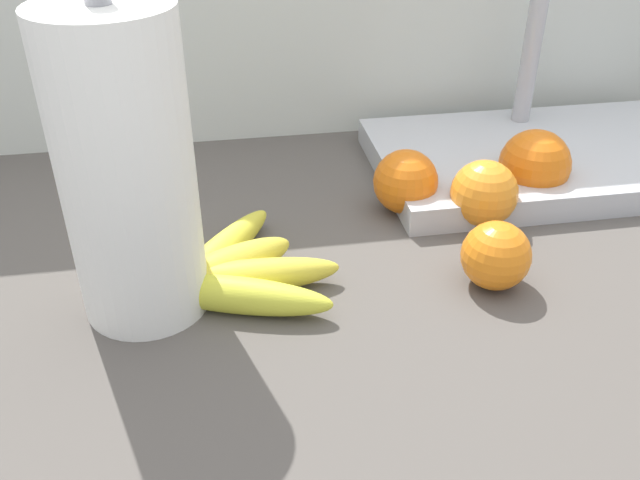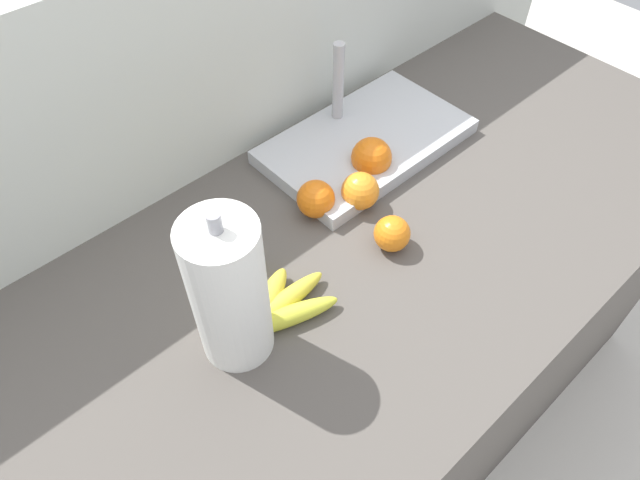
{
  "view_description": "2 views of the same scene",
  "coord_description": "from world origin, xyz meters",
  "px_view_note": "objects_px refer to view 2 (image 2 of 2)",
  "views": [
    {
      "loc": [
        -0.2,
        -0.53,
        1.26
      ],
      "look_at": [
        -0.1,
        0.02,
        0.9
      ],
      "focal_mm": 38.21,
      "sensor_mm": 36.0,
      "label": 1
    },
    {
      "loc": [
        -0.5,
        -0.44,
        1.68
      ],
      "look_at": [
        -0.08,
        0.01,
        0.95
      ],
      "focal_mm": 32.33,
      "sensor_mm": 36.0,
      "label": 2
    }
  ],
  "objects_px": {
    "banana_bunch": "(272,307)",
    "orange_center": "(316,199)",
    "orange_right": "(392,234)",
    "paper_towel_roll": "(229,293)",
    "sink_basin": "(365,140)",
    "orange_far_right": "(371,158)",
    "orange_front": "(360,191)"
  },
  "relations": [
    {
      "from": "banana_bunch",
      "to": "orange_center",
      "type": "distance_m",
      "value": 0.24
    },
    {
      "from": "banana_bunch",
      "to": "orange_right",
      "type": "height_order",
      "value": "orange_right"
    },
    {
      "from": "paper_towel_roll",
      "to": "sink_basin",
      "type": "bearing_deg",
      "value": 22.28
    },
    {
      "from": "orange_far_right",
      "to": "orange_center",
      "type": "relative_size",
      "value": 1.13
    },
    {
      "from": "banana_bunch",
      "to": "orange_right",
      "type": "relative_size",
      "value": 3.04
    },
    {
      "from": "orange_far_right",
      "to": "orange_center",
      "type": "xyz_separation_m",
      "value": [
        -0.16,
        -0.01,
        -0.0
      ]
    },
    {
      "from": "orange_far_right",
      "to": "orange_center",
      "type": "distance_m",
      "value": 0.16
    },
    {
      "from": "orange_front",
      "to": "sink_basin",
      "type": "distance_m",
      "value": 0.18
    },
    {
      "from": "paper_towel_roll",
      "to": "sink_basin",
      "type": "xyz_separation_m",
      "value": [
        0.49,
        0.2,
        -0.12
      ]
    },
    {
      "from": "orange_right",
      "to": "orange_center",
      "type": "relative_size",
      "value": 0.91
    },
    {
      "from": "orange_front",
      "to": "orange_center",
      "type": "bearing_deg",
      "value": 151.73
    },
    {
      "from": "orange_front",
      "to": "orange_center",
      "type": "height_order",
      "value": "same"
    },
    {
      "from": "orange_front",
      "to": "sink_basin",
      "type": "relative_size",
      "value": 0.17
    },
    {
      "from": "paper_towel_roll",
      "to": "sink_basin",
      "type": "distance_m",
      "value": 0.55
    },
    {
      "from": "orange_right",
      "to": "sink_basin",
      "type": "xyz_separation_m",
      "value": [
        0.16,
        0.23,
        -0.01
      ]
    },
    {
      "from": "banana_bunch",
      "to": "orange_far_right",
      "type": "xyz_separation_m",
      "value": [
        0.37,
        0.13,
        0.02
      ]
    },
    {
      "from": "orange_right",
      "to": "paper_towel_roll",
      "type": "relative_size",
      "value": 0.22
    },
    {
      "from": "banana_bunch",
      "to": "orange_right",
      "type": "distance_m",
      "value": 0.26
    },
    {
      "from": "banana_bunch",
      "to": "orange_front",
      "type": "xyz_separation_m",
      "value": [
        0.29,
        0.08,
        0.02
      ]
    },
    {
      "from": "orange_center",
      "to": "orange_front",
      "type": "bearing_deg",
      "value": -28.27
    },
    {
      "from": "orange_far_right",
      "to": "sink_basin",
      "type": "height_order",
      "value": "sink_basin"
    },
    {
      "from": "paper_towel_roll",
      "to": "banana_bunch",
      "type": "bearing_deg",
      "value": 4.8
    },
    {
      "from": "orange_far_right",
      "to": "orange_front",
      "type": "distance_m",
      "value": 0.09
    },
    {
      "from": "orange_right",
      "to": "sink_basin",
      "type": "distance_m",
      "value": 0.28
    },
    {
      "from": "banana_bunch",
      "to": "sink_basin",
      "type": "bearing_deg",
      "value": 25.09
    },
    {
      "from": "orange_right",
      "to": "paper_towel_roll",
      "type": "height_order",
      "value": "paper_towel_roll"
    },
    {
      "from": "banana_bunch",
      "to": "orange_far_right",
      "type": "height_order",
      "value": "orange_far_right"
    },
    {
      "from": "orange_center",
      "to": "paper_towel_roll",
      "type": "xyz_separation_m",
      "value": [
        -0.29,
        -0.13,
        0.1
      ]
    },
    {
      "from": "banana_bunch",
      "to": "paper_towel_roll",
      "type": "relative_size",
      "value": 0.67
    },
    {
      "from": "sink_basin",
      "to": "banana_bunch",
      "type": "bearing_deg",
      "value": -154.91
    },
    {
      "from": "orange_far_right",
      "to": "orange_front",
      "type": "bearing_deg",
      "value": -148.68
    },
    {
      "from": "banana_bunch",
      "to": "orange_center",
      "type": "height_order",
      "value": "orange_center"
    }
  ]
}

